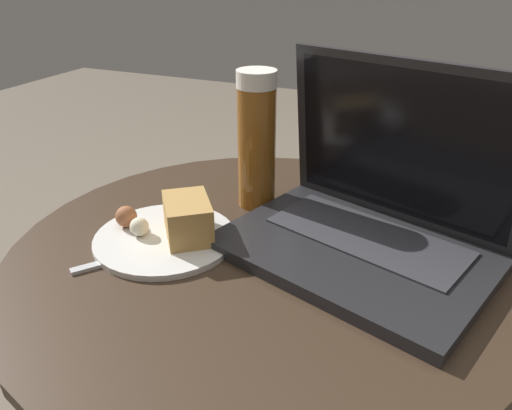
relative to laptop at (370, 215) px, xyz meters
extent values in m
cylinder|color=#9E9EA3|center=(-0.13, -0.06, -0.32)|extent=(0.09, 0.09, 0.51)
cylinder|color=#38281C|center=(-0.13, -0.06, -0.06)|extent=(0.71, 0.71, 0.02)
cube|color=#232326|center=(-0.01, -0.03, -0.04)|extent=(0.40, 0.33, 0.02)
cube|color=#333338|center=(0.00, 0.00, -0.03)|extent=(0.29, 0.19, 0.00)
cube|color=#232326|center=(0.02, 0.07, 0.08)|extent=(0.34, 0.14, 0.24)
cube|color=black|center=(0.02, 0.06, 0.08)|extent=(0.31, 0.12, 0.21)
cylinder|color=brown|center=(-0.20, 0.07, 0.04)|extent=(0.06, 0.06, 0.19)
cylinder|color=white|center=(-0.20, 0.07, 0.15)|extent=(0.06, 0.06, 0.03)
cylinder|color=silver|center=(-0.27, -0.10, -0.05)|extent=(0.20, 0.20, 0.01)
cube|color=tan|center=(-0.24, -0.08, -0.02)|extent=(0.10, 0.11, 0.06)
sphere|color=#9E5B38|center=(-0.34, -0.09, -0.03)|extent=(0.03, 0.03, 0.03)
sphere|color=beige|center=(-0.30, -0.11, -0.03)|extent=(0.03, 0.03, 0.03)
cube|color=silver|center=(-0.30, -0.17, -0.05)|extent=(0.08, 0.10, 0.00)
cube|color=silver|center=(-0.25, -0.10, -0.05)|extent=(0.05, 0.05, 0.00)
camera|label=1|loc=(0.10, -0.61, 0.32)|focal=35.00mm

